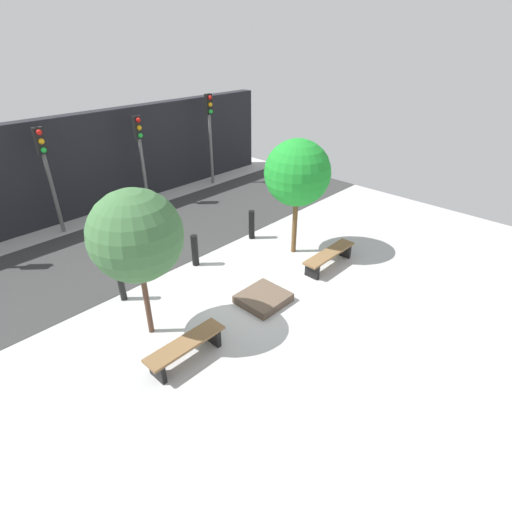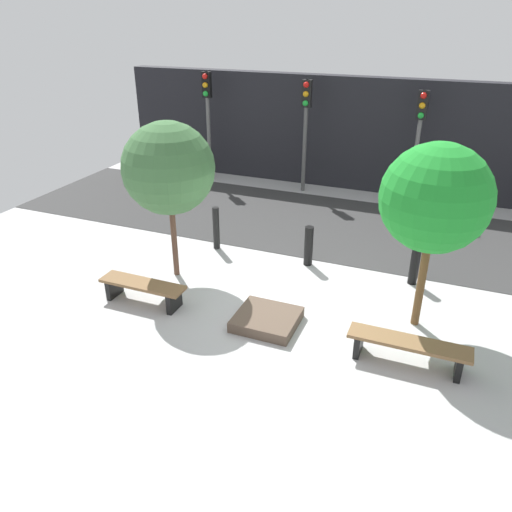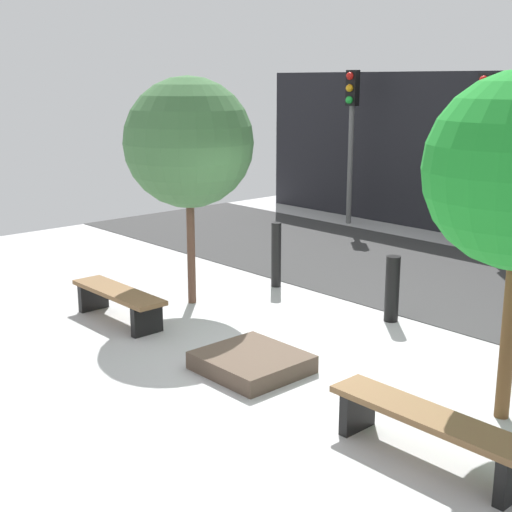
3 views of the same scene
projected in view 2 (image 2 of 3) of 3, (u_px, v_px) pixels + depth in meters
name	position (u px, v px, depth m)	size (l,w,h in m)	color
ground_plane	(276.00, 310.00, 9.63)	(18.00, 18.00, 0.00)	#B2B2B2
road_strip	(334.00, 226.00, 13.35)	(18.00, 4.33, 0.01)	#353535
building_facade	(365.00, 135.00, 15.42)	(16.20, 0.50, 3.43)	black
bench_left	(143.00, 288.00, 9.74)	(1.75, 0.45, 0.45)	black
bench_right	(408.00, 347.00, 8.03)	(1.94, 0.43, 0.45)	black
planter_bed	(267.00, 320.00, 9.15)	(1.12, 1.04, 0.21)	brown
tree_behind_left_bench	(169.00, 169.00, 9.88)	(1.86, 1.86, 3.31)	brown
tree_behind_right_bench	(435.00, 199.00, 8.15)	(1.84, 1.84, 3.36)	brown
bollard_far_left	(216.00, 228.00, 11.90)	(0.16, 0.16, 1.05)	black
bollard_left	(309.00, 246.00, 11.15)	(0.20, 0.20, 0.92)	black
bollard_center	(415.00, 263.00, 10.37)	(0.19, 0.19, 0.94)	black
traffic_light_west	(207.00, 107.00, 15.98)	(0.28, 0.27, 3.46)	#606060
traffic_light_mid_west	(306.00, 116.00, 14.90)	(0.28, 0.27, 3.37)	#525252
traffic_light_mid_east	(419.00, 127.00, 13.82)	(0.28, 0.27, 3.26)	slate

